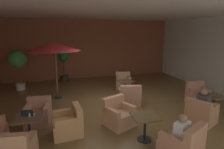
# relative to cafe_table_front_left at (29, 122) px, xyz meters

# --- Properties ---
(ground_plane) EXTENTS (10.57, 10.40, 0.02)m
(ground_plane) POSITION_rel_cafe_table_front_left_xyz_m (2.92, 1.59, -0.56)
(ground_plane) COLOR brown
(wall_back_brick) EXTENTS (10.57, 0.08, 3.62)m
(wall_back_brick) POSITION_rel_cafe_table_front_left_xyz_m (2.92, 6.75, 1.26)
(wall_back_brick) COLOR brown
(wall_back_brick) RESTS_ON ground_plane
(ceiling_slab) EXTENTS (10.57, 10.40, 0.06)m
(ceiling_slab) POSITION_rel_cafe_table_front_left_xyz_m (2.92, 1.59, 3.09)
(ceiling_slab) COLOR silver
(ceiling_slab) RESTS_ON wall_back_brick
(cafe_table_front_left) EXTENTS (0.75, 0.75, 0.70)m
(cafe_table_front_left) POSITION_rel_cafe_table_front_left_xyz_m (0.00, 0.00, 0.00)
(cafe_table_front_left) COLOR black
(cafe_table_front_left) RESTS_ON ground_plane
(armchair_front_left_east) EXTENTS (0.84, 0.82, 0.82)m
(armchair_front_left_east) POSITION_rel_cafe_table_front_left_xyz_m (1.01, 0.07, -0.24)
(armchair_front_left_east) COLOR tan
(armchair_front_left_east) RESTS_ON ground_plane
(armchair_front_left_south) EXTENTS (0.83, 0.85, 0.82)m
(armchair_front_left_south) POSITION_rel_cafe_table_front_left_xyz_m (0.14, 1.01, -0.24)
(armchair_front_left_south) COLOR #AF7863
(armchair_front_left_south) RESTS_ON ground_plane
(cafe_table_front_right) EXTENTS (0.65, 0.65, 0.70)m
(cafe_table_front_right) POSITION_rel_cafe_table_front_left_xyz_m (3.76, 2.76, -0.02)
(cafe_table_front_right) COLOR black
(cafe_table_front_right) RESTS_ON ground_plane
(armchair_front_right_north) EXTENTS (0.95, 0.93, 0.87)m
(armchair_front_right_north) POSITION_rel_cafe_table_front_left_xyz_m (3.51, 1.65, -0.23)
(armchair_front_right_north) COLOR tan
(armchair_front_right_north) RESTS_ON ground_plane
(armchair_front_right_east) EXTENTS (0.90, 0.88, 0.83)m
(armchair_front_right_east) POSITION_rel_cafe_table_front_left_xyz_m (4.05, 3.84, -0.23)
(armchair_front_right_east) COLOR tan
(armchair_front_right_east) RESTS_ON ground_plane
(cafe_table_mid_center) EXTENTS (0.70, 0.70, 0.70)m
(cafe_table_mid_center) POSITION_rel_cafe_table_front_left_xyz_m (2.95, -0.82, -0.03)
(cafe_table_mid_center) COLOR black
(cafe_table_mid_center) RESTS_ON ground_plane
(armchair_mid_center_north) EXTENTS (1.05, 1.05, 0.91)m
(armchair_mid_center_north) POSITION_rel_cafe_table_front_left_xyz_m (3.41, -1.79, -0.22)
(armchair_mid_center_north) COLOR #B2755A
(armchair_mid_center_north) RESTS_ON ground_plane
(armchair_mid_center_east) EXTENTS (1.03, 1.02, 0.87)m
(armchair_mid_center_east) POSITION_rel_cafe_table_front_left_xyz_m (2.54, 0.17, -0.23)
(armchair_mid_center_east) COLOR tan
(armchair_mid_center_east) RESTS_ON ground_plane
(cafe_table_rear_right) EXTENTS (0.65, 0.65, 0.70)m
(cafe_table_rear_right) POSITION_rel_cafe_table_front_left_xyz_m (6.03, -0.06, -0.04)
(cafe_table_rear_right) COLOR black
(cafe_table_rear_right) RESTS_ON ground_plane
(armchair_rear_right_north) EXTENTS (0.98, 1.01, 0.83)m
(armchair_rear_right_north) POSITION_rel_cafe_table_front_left_xyz_m (5.11, -0.46, -0.23)
(armchair_rear_right_north) COLOR tan
(armchair_rear_right_north) RESTS_ON ground_plane
(armchair_rear_right_south) EXTENTS (0.81, 0.82, 0.89)m
(armchair_rear_right_south) POSITION_rel_cafe_table_front_left_xyz_m (6.18, 0.94, -0.22)
(armchair_rear_right_south) COLOR tan
(armchair_rear_right_south) RESTS_ON ground_plane
(patio_umbrella_tall_red) EXTENTS (2.18, 2.18, 2.44)m
(patio_umbrella_tall_red) POSITION_rel_cafe_table_front_left_xyz_m (0.76, 3.28, 1.70)
(patio_umbrella_tall_red) COLOR #2D2D2D
(patio_umbrella_tall_red) RESTS_ON ground_plane
(potted_tree_left_corner) EXTENTS (0.87, 0.87, 1.99)m
(potted_tree_left_corner) POSITION_rel_cafe_table_front_left_xyz_m (-1.04, 5.15, 0.88)
(potted_tree_left_corner) COLOR silver
(potted_tree_left_corner) RESTS_ON ground_plane
(potted_tree_mid_left) EXTENTS (0.58, 0.58, 1.76)m
(potted_tree_mid_left) POSITION_rel_cafe_table_front_left_xyz_m (1.19, 6.30, 0.56)
(potted_tree_mid_left) COLOR #31312B
(potted_tree_mid_left) RESTS_ON ground_plane
(patron_blue_shirt) EXTENTS (0.35, 0.41, 0.69)m
(patron_blue_shirt) POSITION_rel_cafe_table_front_left_xyz_m (5.14, -0.45, 0.20)
(patron_blue_shirt) COLOR #3A3A3F
(patron_blue_shirt) RESTS_ON ground_plane
(patron_by_window) EXTENTS (0.43, 0.37, 0.65)m
(patron_by_window) POSITION_rel_cafe_table_front_left_xyz_m (3.39, -1.75, 0.18)
(patron_by_window) COLOR silver
(patron_by_window) RESTS_ON ground_plane
(iced_drink_cup) EXTENTS (0.08, 0.08, 0.11)m
(iced_drink_cup) POSITION_rel_cafe_table_front_left_xyz_m (0.04, 0.02, 0.20)
(iced_drink_cup) COLOR white
(iced_drink_cup) RESTS_ON cafe_table_front_left
(open_laptop) EXTENTS (0.35, 0.28, 0.20)m
(open_laptop) POSITION_rel_cafe_table_front_left_xyz_m (-0.01, 0.06, 0.20)
(open_laptop) COLOR #9EA0A5
(open_laptop) RESTS_ON cafe_table_front_left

